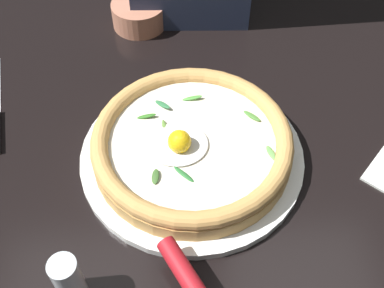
# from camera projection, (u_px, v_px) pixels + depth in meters

# --- Properties ---
(ground_plane) EXTENTS (2.40, 2.40, 0.03)m
(ground_plane) POSITION_uv_depth(u_px,v_px,m) (208.00, 172.00, 0.67)
(ground_plane) COLOR black
(ground_plane) RESTS_ON ground
(pizza_plate) EXTENTS (0.31, 0.31, 0.01)m
(pizza_plate) POSITION_uv_depth(u_px,v_px,m) (192.00, 156.00, 0.66)
(pizza_plate) COLOR white
(pizza_plate) RESTS_ON ground
(pizza) EXTENTS (0.27, 0.27, 0.06)m
(pizza) POSITION_uv_depth(u_px,v_px,m) (192.00, 143.00, 0.64)
(pizza) COLOR tan
(pizza) RESTS_ON pizza_plate
(side_bowl) EXTENTS (0.10, 0.10, 0.04)m
(side_bowl) POSITION_uv_depth(u_px,v_px,m) (139.00, 14.00, 0.84)
(side_bowl) COLOR #B9745A
(side_bowl) RESTS_ON ground
(pepper_shaker) EXTENTS (0.03, 0.03, 0.07)m
(pepper_shaker) POSITION_uv_depth(u_px,v_px,m) (68.00, 280.00, 0.52)
(pepper_shaker) COLOR silver
(pepper_shaker) RESTS_ON ground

